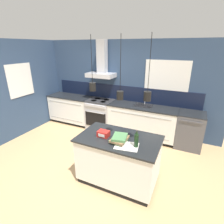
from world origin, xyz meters
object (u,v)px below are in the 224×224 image
oven_range (100,114)px  bottle_on_island (136,140)px  red_supply_box (103,134)px  dishwasher (190,130)px  book_stack (119,139)px

oven_range → bottle_on_island: 2.74m
red_supply_box → oven_range: bearing=120.3°
dishwasher → bottle_on_island: bearing=-111.0°
red_supply_box → bottle_on_island: bearing=-7.9°
oven_range → book_stack: bearing=-53.6°
dishwasher → red_supply_box: size_ratio=4.52×
oven_range → dishwasher: size_ratio=1.00×
oven_range → bottle_on_island: bearing=-48.8°
book_stack → red_supply_box: book_stack is taller
book_stack → bottle_on_island: bearing=-7.6°
book_stack → red_supply_box: size_ratio=1.66×
red_supply_box → dishwasher: bearing=53.8°
book_stack → red_supply_box: bearing=171.7°
oven_range → red_supply_box: red_supply_box is taller
bottle_on_island → book_stack: bearing=172.4°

